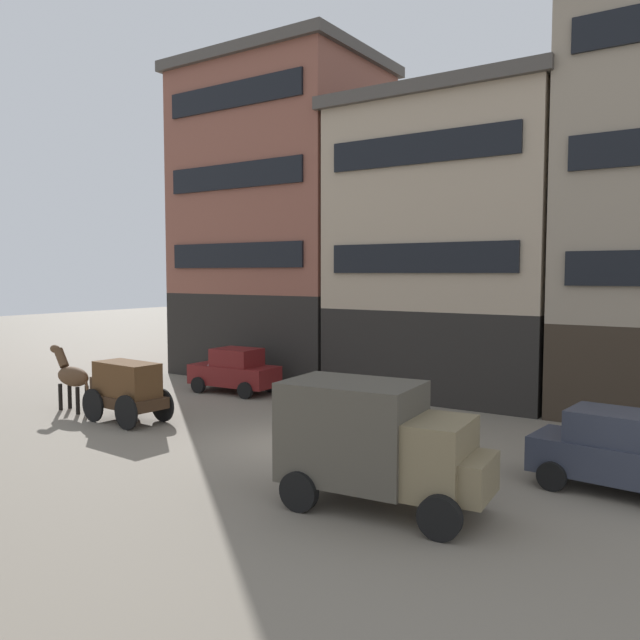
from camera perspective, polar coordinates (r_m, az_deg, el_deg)
ground_plane at (r=18.71m, az=-2.08°, el=-11.00°), size 120.00×120.00×0.00m
building_far_left at (r=31.62m, az=-3.37°, el=8.89°), size 9.37×7.49×14.91m
building_center_left at (r=27.08m, az=12.03°, el=6.40°), size 9.25×7.49×11.90m
cargo_wagon at (r=22.14m, az=-16.88°, el=-5.76°), size 2.99×1.68×1.98m
draft_horse at (r=24.45m, az=-21.28°, el=-4.64°), size 2.35×0.71×2.30m
delivery_truck_near at (r=13.57m, az=5.13°, el=-10.69°), size 4.48×2.46×2.62m
sedan_dark at (r=16.05m, az=24.99°, el=-10.61°), size 3.82×2.11×1.83m
sedan_light at (r=26.53m, az=-7.60°, el=-4.49°), size 3.78×2.02×1.83m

